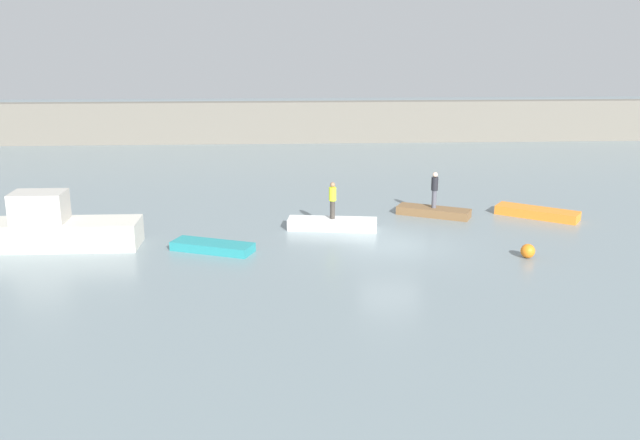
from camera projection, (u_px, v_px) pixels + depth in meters
ground_plane at (391, 245)px, 29.33m from camera, size 120.00×120.00×0.00m
embankment_wall at (341, 122)px, 54.36m from camera, size 80.00×1.20×3.13m
motorboat at (60, 228)px, 28.89m from camera, size 5.97×1.94×2.33m
rowboat_teal at (213, 247)px, 28.53m from camera, size 3.49×2.22×0.36m
rowboat_white at (332, 224)px, 31.55m from camera, size 4.05×1.51×0.49m
rowboat_brown at (433, 212)px, 33.76m from camera, size 3.54×2.43×0.40m
rowboat_orange at (537, 213)px, 33.52m from camera, size 3.75×3.07×0.42m
person_hiviz_shirt at (333, 199)px, 31.23m from camera, size 0.32×0.32×1.66m
person_dark_shirt at (435, 188)px, 33.44m from camera, size 0.32×0.32×1.72m
mooring_buoy at (528, 251)px, 27.67m from camera, size 0.56×0.56×0.56m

